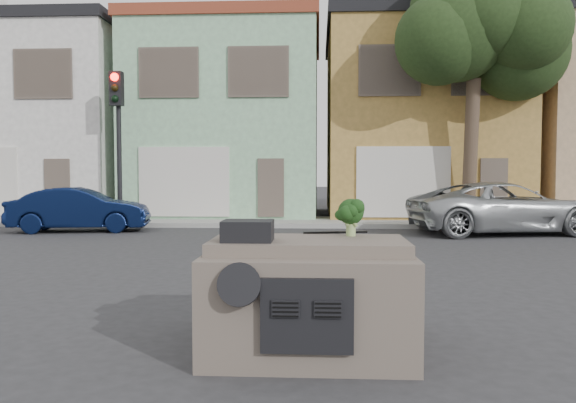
# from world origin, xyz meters

# --- Properties ---
(ground_plane) EXTENTS (120.00, 120.00, 0.00)m
(ground_plane) POSITION_xyz_m (0.00, 0.00, 0.00)
(ground_plane) COLOR #303033
(ground_plane) RESTS_ON ground
(sidewalk) EXTENTS (40.00, 3.00, 0.15)m
(sidewalk) POSITION_xyz_m (0.00, 10.50, 0.07)
(sidewalk) COLOR gray
(sidewalk) RESTS_ON ground
(townhouse_white) EXTENTS (7.20, 8.20, 7.55)m
(townhouse_white) POSITION_xyz_m (-11.00, 14.50, 3.77)
(townhouse_white) COLOR silver
(townhouse_white) RESTS_ON ground
(townhouse_mint) EXTENTS (7.20, 8.20, 7.55)m
(townhouse_mint) POSITION_xyz_m (-3.50, 14.50, 3.77)
(townhouse_mint) COLOR #91C498
(townhouse_mint) RESTS_ON ground
(townhouse_tan) EXTENTS (7.20, 8.20, 7.55)m
(townhouse_tan) POSITION_xyz_m (4.00, 14.50, 3.77)
(townhouse_tan) COLOR #AB833F
(townhouse_tan) RESTS_ON ground
(navy_sedan) EXTENTS (4.19, 2.10, 1.32)m
(navy_sedan) POSITION_xyz_m (-7.05, 7.73, 0.00)
(navy_sedan) COLOR #081233
(navy_sedan) RESTS_ON ground
(silver_pickup) EXTENTS (5.72, 3.36, 1.50)m
(silver_pickup) POSITION_xyz_m (5.46, 7.82, 0.00)
(silver_pickup) COLOR #AFB3B6
(silver_pickup) RESTS_ON ground
(traffic_signal) EXTENTS (0.40, 0.40, 5.10)m
(traffic_signal) POSITION_xyz_m (-6.50, 9.50, 2.55)
(traffic_signal) COLOR black
(traffic_signal) RESTS_ON ground
(tree_near) EXTENTS (4.40, 4.00, 8.50)m
(tree_near) POSITION_xyz_m (5.00, 9.80, 4.25)
(tree_near) COLOR #203315
(tree_near) RESTS_ON ground
(car_dashboard) EXTENTS (2.00, 1.80, 1.12)m
(car_dashboard) POSITION_xyz_m (0.00, -3.00, 0.56)
(car_dashboard) COLOR #63574D
(car_dashboard) RESTS_ON ground
(instrument_hump) EXTENTS (0.48, 0.38, 0.20)m
(instrument_hump) POSITION_xyz_m (-0.58, -3.35, 1.22)
(instrument_hump) COLOR black
(instrument_hump) RESTS_ON car_dashboard
(wiper_arm) EXTENTS (0.69, 0.15, 0.02)m
(wiper_arm) POSITION_xyz_m (0.28, -2.62, 1.13)
(wiper_arm) COLOR black
(wiper_arm) RESTS_ON car_dashboard
(broccoli) EXTENTS (0.34, 0.34, 0.40)m
(broccoli) POSITION_xyz_m (0.43, -2.85, 1.32)
(broccoli) COLOR black
(broccoli) RESTS_ON car_dashboard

